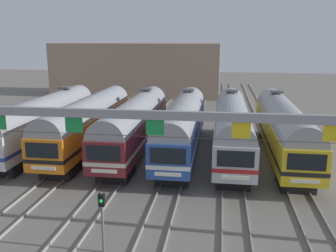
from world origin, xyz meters
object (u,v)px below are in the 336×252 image
Objects in this scene: commuter_train_blue at (183,124)px; yard_signal_mast at (102,211)px; commuter_train_stainless at (232,126)px; catenary_gantry at (114,131)px; commuter_train_yellow at (283,127)px; commuter_train_silver at (44,120)px; commuter_train_orange at (89,121)px; commuter_train_maroon at (135,123)px.

commuter_train_blue is 16.02m from yard_signal_mast.
catenary_gantry is (-6.30, -13.50, 2.67)m from commuter_train_stainless.
commuter_train_stainless is at bearing 0.00° from commuter_train_blue.
commuter_train_yellow is 19.03m from yard_signal_mast.
commuter_train_yellow is 17.31m from catenary_gantry.
catenary_gantry is at bearing -98.84° from commuter_train_blue.
commuter_train_silver is 1.00× the size of commuter_train_stainless.
catenary_gantry reaches higher than commuter_train_stainless.
commuter_train_silver is 1.00× the size of commuter_train_orange.
commuter_train_silver is at bearing 180.00° from commuter_train_stainless.
catenary_gantry reaches higher than commuter_train_blue.
commuter_train_silver and commuter_train_stainless have the same top height.
commuter_train_stainless is at bearing 0.02° from commuter_train_orange.
commuter_train_orange is at bearing -179.98° from commuter_train_stainless.
commuter_train_maroon is 1.00× the size of commuter_train_stainless.
commuter_train_silver and commuter_train_maroon have the same top height.
commuter_train_maroon is at bearing 0.00° from commuter_train_silver.
commuter_train_stainless is at bearing 68.36° from yard_signal_mast.
commuter_train_blue is 8.39m from commuter_train_yellow.
commuter_train_maroon is at bearing 180.00° from commuter_train_blue.
commuter_train_blue is at bearing 180.00° from commuter_train_yellow.
commuter_train_maroon is (4.20, 0.00, 0.00)m from commuter_train_orange.
commuter_train_blue is (12.59, 0.00, 0.00)m from commuter_train_silver.
yard_signal_mast is at bearing -56.52° from commuter_train_silver.
catenary_gantry is at bearing 90.00° from yard_signal_mast.
commuter_train_orange is 4.20m from commuter_train_maroon.
commuter_train_stainless is at bearing 65.00° from catenary_gantry.
commuter_train_maroon is at bearing 180.00° from commuter_train_stainless.
commuter_train_stainless is at bearing 0.00° from commuter_train_silver.
commuter_train_yellow is (16.79, 0.00, 0.00)m from commuter_train_orange.
yard_signal_mast is (-10.49, -15.87, -0.57)m from commuter_train_yellow.
commuter_train_silver and commuter_train_blue have the same top height.
commuter_train_yellow is at bearing 56.52° from yard_signal_mast.
commuter_train_blue is 1.00× the size of commuter_train_stainless.
commuter_train_yellow is at bearing 0.00° from commuter_train_silver.
commuter_train_stainless reaches higher than yard_signal_mast.
commuter_train_orange is 16.79m from commuter_train_yellow.
commuter_train_orange is 1.00× the size of commuter_train_blue.
commuter_train_silver reaches higher than commuter_train_orange.
catenary_gantry is 4.02m from yard_signal_mast.
commuter_train_silver is at bearing 180.00° from commuter_train_blue.
commuter_train_orange is 8.39m from commuter_train_blue.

